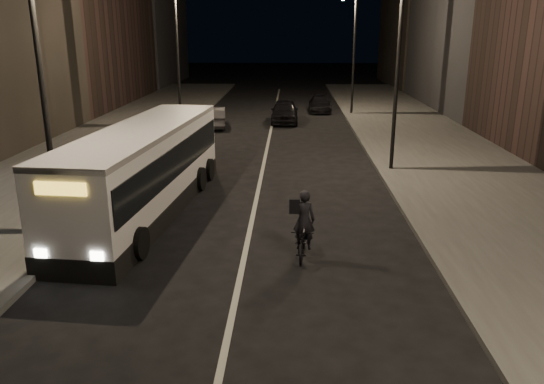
# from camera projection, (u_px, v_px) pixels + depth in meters

# --- Properties ---
(ground) EXTENTS (180.00, 180.00, 0.00)m
(ground) POSITION_uv_depth(u_px,v_px,m) (234.00, 308.00, 11.80)
(ground) COLOR black
(ground) RESTS_ON ground
(sidewalk_right) EXTENTS (7.00, 70.00, 0.16)m
(sidewalk_right) POSITION_uv_depth(u_px,v_px,m) (445.00, 160.00, 24.86)
(sidewalk_right) COLOR #3E3E3B
(sidewalk_right) RESTS_ON ground
(sidewalk_left) EXTENTS (7.00, 70.00, 0.16)m
(sidewalk_left) POSITION_uv_depth(u_px,v_px,m) (88.00, 157.00, 25.44)
(sidewalk_left) COLOR #3E3E3B
(sidewalk_left) RESTS_ON ground
(streetlight_right_mid) EXTENTS (1.20, 0.44, 8.12)m
(streetlight_right_mid) POSITION_uv_depth(u_px,v_px,m) (393.00, 44.00, 21.50)
(streetlight_right_mid) COLOR black
(streetlight_right_mid) RESTS_ON sidewalk_right
(streetlight_right_far) EXTENTS (1.20, 0.44, 8.12)m
(streetlight_right_far) POSITION_uv_depth(u_px,v_px,m) (351.00, 38.00, 36.79)
(streetlight_right_far) COLOR black
(streetlight_right_far) RESTS_ON sidewalk_right
(streetlight_left_near) EXTENTS (1.20, 0.44, 8.12)m
(streetlight_left_near) POSITION_uv_depth(u_px,v_px,m) (47.00, 52.00, 14.23)
(streetlight_left_near) COLOR black
(streetlight_left_near) RESTS_ON sidewalk_left
(streetlight_left_far) EXTENTS (1.20, 0.44, 8.12)m
(streetlight_left_far) POSITION_uv_depth(u_px,v_px,m) (181.00, 39.00, 31.42)
(streetlight_left_far) COLOR black
(streetlight_left_far) RESTS_ON sidewalk_left
(city_bus) EXTENTS (3.25, 10.90, 2.90)m
(city_bus) POSITION_uv_depth(u_px,v_px,m) (145.00, 167.00, 17.56)
(city_bus) COLOR white
(city_bus) RESTS_ON ground
(cyclist_on_bicycle) EXTENTS (0.74, 1.75, 1.96)m
(cyclist_on_bicycle) POSITION_uv_depth(u_px,v_px,m) (303.00, 235.00, 14.20)
(cyclist_on_bicycle) COLOR black
(cyclist_on_bicycle) RESTS_ON ground
(car_near) EXTENTS (1.75, 4.34, 1.48)m
(car_near) POSITION_uv_depth(u_px,v_px,m) (284.00, 111.00, 35.04)
(car_near) COLOR black
(car_near) RESTS_ON ground
(car_mid) EXTENTS (1.87, 4.07, 1.29)m
(car_mid) POSITION_uv_depth(u_px,v_px,m) (214.00, 117.00, 33.36)
(car_mid) COLOR #303032
(car_mid) RESTS_ON ground
(car_far) EXTENTS (1.63, 3.97, 1.15)m
(car_far) POSITION_uv_depth(u_px,v_px,m) (320.00, 104.00, 39.76)
(car_far) COLOR black
(car_far) RESTS_ON ground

